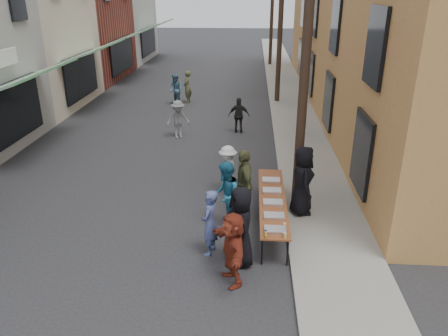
# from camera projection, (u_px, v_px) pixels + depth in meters

# --- Properties ---
(ground) EXTENTS (120.00, 120.00, 0.00)m
(ground) POSITION_uv_depth(u_px,v_px,m) (126.00, 254.00, 10.45)
(ground) COLOR #28282B
(ground) RESTS_ON ground
(sidewalk) EXTENTS (2.20, 60.00, 0.10)m
(sidewalk) POSITION_uv_depth(u_px,v_px,m) (290.00, 102.00, 23.94)
(sidewalk) COLOR gray
(sidewalk) RESTS_ON ground
(storefront_row) EXTENTS (8.00, 37.00, 9.00)m
(storefront_row) POSITION_uv_depth(u_px,v_px,m) (11.00, 22.00, 23.22)
(storefront_row) COLOR maroon
(storefront_row) RESTS_ON ground
(building_ochre) EXTENTS (10.00, 28.00, 10.00)m
(building_ochre) POSITION_uv_depth(u_px,v_px,m) (426.00, 7.00, 20.74)
(building_ochre) COLOR #B57E40
(building_ochre) RESTS_ON ground
(utility_pole_near) EXTENTS (0.26, 0.26, 9.00)m
(utility_pole_near) POSITION_uv_depth(u_px,v_px,m) (307.00, 46.00, 11.21)
(utility_pole_near) COLOR #2D2116
(utility_pole_near) RESTS_ON ground
(utility_pole_mid) EXTENTS (0.26, 0.26, 9.00)m
(utility_pole_mid) POSITION_uv_depth(u_px,v_px,m) (281.00, 16.00, 22.26)
(utility_pole_mid) COLOR #2D2116
(utility_pole_mid) RESTS_ON ground
(utility_pole_far) EXTENTS (0.26, 0.26, 9.00)m
(utility_pole_far) POSITION_uv_depth(u_px,v_px,m) (272.00, 6.00, 33.30)
(utility_pole_far) COLOR #2D2116
(utility_pole_far) RESTS_ON ground
(serving_table) EXTENTS (0.70, 4.00, 0.75)m
(serving_table) POSITION_uv_depth(u_px,v_px,m) (272.00, 200.00, 11.50)
(serving_table) COLOR maroon
(serving_table) RESTS_ON ground
(catering_tray_sausage) EXTENTS (0.50, 0.33, 0.08)m
(catering_tray_sausage) POSITION_uv_depth(u_px,v_px,m) (275.00, 230.00, 9.95)
(catering_tray_sausage) COLOR maroon
(catering_tray_sausage) RESTS_ON serving_table
(catering_tray_foil_b) EXTENTS (0.50, 0.33, 0.08)m
(catering_tray_foil_b) POSITION_uv_depth(u_px,v_px,m) (274.00, 216.00, 10.55)
(catering_tray_foil_b) COLOR #B2B2B7
(catering_tray_foil_b) RESTS_ON serving_table
(catering_tray_buns) EXTENTS (0.50, 0.33, 0.08)m
(catering_tray_buns) POSITION_uv_depth(u_px,v_px,m) (273.00, 203.00, 11.19)
(catering_tray_buns) COLOR tan
(catering_tray_buns) RESTS_ON serving_table
(catering_tray_foil_d) EXTENTS (0.50, 0.33, 0.08)m
(catering_tray_foil_d) POSITION_uv_depth(u_px,v_px,m) (272.00, 191.00, 11.83)
(catering_tray_foil_d) COLOR #B2B2B7
(catering_tray_foil_d) RESTS_ON serving_table
(catering_tray_buns_end) EXTENTS (0.50, 0.33, 0.08)m
(catering_tray_buns_end) POSITION_uv_depth(u_px,v_px,m) (271.00, 180.00, 12.48)
(catering_tray_buns_end) COLOR tan
(catering_tray_buns_end) RESTS_ON serving_table
(condiment_jar_a) EXTENTS (0.07, 0.07, 0.08)m
(condiment_jar_a) POSITION_uv_depth(u_px,v_px,m) (266.00, 237.00, 9.68)
(condiment_jar_a) COLOR #A57F26
(condiment_jar_a) RESTS_ON serving_table
(condiment_jar_b) EXTENTS (0.07, 0.07, 0.08)m
(condiment_jar_b) POSITION_uv_depth(u_px,v_px,m) (266.00, 234.00, 9.78)
(condiment_jar_b) COLOR #A57F26
(condiment_jar_b) RESTS_ON serving_table
(condiment_jar_c) EXTENTS (0.07, 0.07, 0.08)m
(condiment_jar_c) POSITION_uv_depth(u_px,v_px,m) (266.00, 232.00, 9.87)
(condiment_jar_c) COLOR #A57F26
(condiment_jar_c) RESTS_ON serving_table
(cup_stack) EXTENTS (0.08, 0.08, 0.12)m
(cup_stack) POSITION_uv_depth(u_px,v_px,m) (285.00, 235.00, 9.70)
(cup_stack) COLOR tan
(cup_stack) RESTS_ON serving_table
(guest_front_a) EXTENTS (0.88, 1.08, 1.92)m
(guest_front_a) POSITION_uv_depth(u_px,v_px,m) (241.00, 227.00, 9.75)
(guest_front_a) COLOR black
(guest_front_a) RESTS_ON ground
(guest_front_b) EXTENTS (0.52, 0.67, 1.64)m
(guest_front_b) POSITION_uv_depth(u_px,v_px,m) (210.00, 223.00, 10.19)
(guest_front_b) COLOR #4B5992
(guest_front_b) RESTS_ON ground
(guest_front_c) EXTENTS (0.70, 0.90, 1.84)m
(guest_front_c) POSITION_uv_depth(u_px,v_px,m) (226.00, 196.00, 11.27)
(guest_front_c) COLOR #216A8B
(guest_front_c) RESTS_ON ground
(guest_front_d) EXTENTS (0.58, 1.00, 1.53)m
(guest_front_d) POSITION_uv_depth(u_px,v_px,m) (228.00, 170.00, 13.26)
(guest_front_d) COLOR silver
(guest_front_d) RESTS_ON ground
(guest_front_e) EXTENTS (0.74, 1.23, 1.96)m
(guest_front_e) POSITION_uv_depth(u_px,v_px,m) (244.00, 184.00, 11.83)
(guest_front_e) COLOR brown
(guest_front_e) RESTS_ON ground
(guest_queue_back) EXTENTS (0.99, 1.62, 1.66)m
(guest_queue_back) POSITION_uv_depth(u_px,v_px,m) (233.00, 249.00, 9.17)
(guest_queue_back) COLOR maroon
(guest_queue_back) RESTS_ON ground
(server) EXTENTS (0.73, 1.02, 1.94)m
(server) POSITION_uv_depth(u_px,v_px,m) (302.00, 180.00, 11.80)
(server) COLOR black
(server) RESTS_ON sidewalk
(passerby_left) EXTENTS (1.17, 0.96, 1.58)m
(passerby_left) POSITION_uv_depth(u_px,v_px,m) (178.00, 119.00, 18.17)
(passerby_left) COLOR slate
(passerby_left) RESTS_ON ground
(passerby_mid) EXTENTS (0.92, 0.43, 1.54)m
(passerby_mid) POSITION_uv_depth(u_px,v_px,m) (239.00, 116.00, 18.76)
(passerby_mid) COLOR black
(passerby_mid) RESTS_ON ground
(passerby_right) EXTENTS (0.44, 0.65, 1.73)m
(passerby_right) POSITION_uv_depth(u_px,v_px,m) (187.00, 87.00, 23.58)
(passerby_right) COLOR #535C35
(passerby_right) RESTS_ON ground
(passerby_far) EXTENTS (1.01, 0.98, 1.63)m
(passerby_far) POSITION_uv_depth(u_px,v_px,m) (176.00, 90.00, 23.19)
(passerby_far) COLOR #446C84
(passerby_far) RESTS_ON ground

